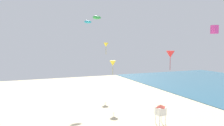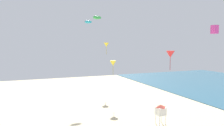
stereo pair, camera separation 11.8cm
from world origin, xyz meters
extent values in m
cylinder|color=white|center=(8.70, 15.30, 0.60)|extent=(0.10, 0.10, 1.20)
cylinder|color=white|center=(9.60, 15.30, 0.60)|extent=(0.10, 0.10, 1.20)
cylinder|color=white|center=(8.70, 16.20, 0.60)|extent=(0.10, 0.10, 1.20)
cylinder|color=white|center=(9.60, 16.20, 0.60)|extent=(0.10, 0.10, 1.20)
cube|color=white|center=(9.15, 15.75, 1.70)|extent=(1.10, 1.10, 1.00)
pyramid|color=#D14C3D|center=(9.15, 15.75, 2.38)|extent=(1.10, 1.10, 0.35)
cone|color=red|center=(9.06, 13.92, 9.15)|extent=(1.01, 1.01, 0.83)
cylinder|color=maroon|center=(9.06, 13.92, 8.00)|extent=(0.06, 0.06, 1.47)
cone|color=yellow|center=(7.17, 27.35, 7.10)|extent=(1.13, 1.13, 0.93)
cylinder|color=#A49220|center=(7.17, 27.35, 5.81)|extent=(0.06, 0.06, 1.65)
ellipsoid|color=#2DB7CC|center=(4.77, 35.01, 15.10)|extent=(1.53, 0.43, 0.60)
ellipsoid|color=green|center=(4.90, 29.42, 15.25)|extent=(1.57, 0.44, 0.61)
cube|color=#DB3D9E|center=(12.57, 10.92, 11.93)|extent=(0.59, 0.59, 0.93)
cone|color=yellow|center=(9.30, 36.60, 10.45)|extent=(1.14, 1.14, 0.94)
cylinder|color=#A49220|center=(9.30, 36.60, 9.15)|extent=(0.06, 0.06, 1.66)
camera|label=1|loc=(-6.33, -5.71, 10.05)|focal=32.47mm
camera|label=2|loc=(-6.22, -5.75, 10.05)|focal=32.47mm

